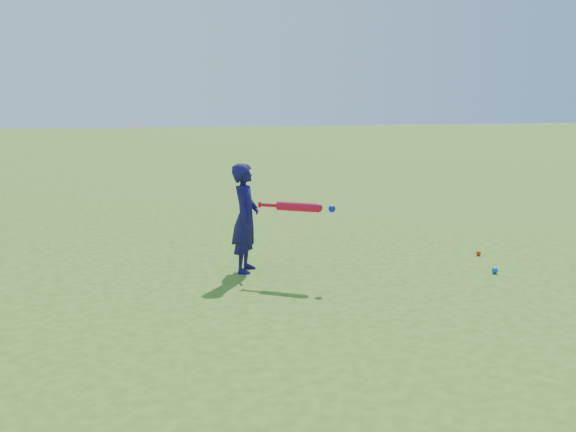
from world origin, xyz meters
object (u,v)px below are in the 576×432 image
object	(u,v)px
ground_ball_blue	(495,270)
bat_swing	(301,207)
child	(245,218)
ground_ball_red	(478,253)

from	to	relation	value
ground_ball_blue	bat_swing	world-z (taller)	bat_swing
child	ground_ball_red	bearing A→B (deg)	-67.24
child	ground_ball_blue	bearing A→B (deg)	-83.80
child	bat_swing	xyz separation A→B (m)	(0.52, -0.42, 0.17)
child	ground_ball_red	size ratio (longest dim) A/B	19.93
ground_ball_red	child	bearing A→B (deg)	179.71
child	ground_ball_red	distance (m)	2.97
bat_swing	ground_ball_red	bearing A→B (deg)	43.88
child	ground_ball_red	xyz separation A→B (m)	(2.91, -0.01, -0.58)
child	bat_swing	world-z (taller)	child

